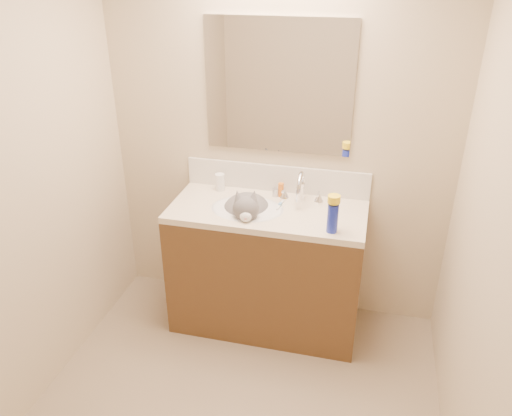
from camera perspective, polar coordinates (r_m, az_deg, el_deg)
The scene contains 16 objects.
room_shell at distance 1.93m, azimuth -4.87°, elevation 3.92°, with size 2.24×2.54×2.52m.
vanity_cabinet at distance 3.27m, azimuth 1.24°, elevation -7.10°, with size 1.20×0.55×0.82m, color #52351C.
counter_slab at distance 3.06m, azimuth 1.32°, elevation -0.38°, with size 1.20×0.55×0.04m, color beige.
basin at distance 3.08m, azimuth -1.00°, elevation -1.21°, with size 0.45×0.36×0.14m, color white.
faucet at distance 3.10m, azimuth 5.14°, elevation 2.12°, with size 0.28×0.20×0.21m.
cat at distance 3.07m, azimuth -1.08°, elevation -0.38°, with size 0.40×0.45×0.33m.
backsplash at distance 3.24m, azimuth 2.36°, elevation 3.41°, with size 1.20×0.02×0.18m, color silver.
mirror at distance 3.06m, azimuth 2.57°, elevation 13.62°, with size 0.90×0.02×0.80m, color white.
pill_bottle at distance 3.28m, azimuth -4.14°, elevation 2.97°, with size 0.06×0.06×0.11m, color white.
pill_label at distance 3.28m, azimuth -4.14°, elevation 2.77°, with size 0.05×0.05×0.04m, color orange.
silver_jar at distance 3.20m, azimuth 2.26°, elevation 1.82°, with size 0.05×0.05×0.05m, color #B7B7BC.
amber_bottle at distance 3.19m, azimuth 2.87°, elevation 2.08°, with size 0.04×0.04×0.09m, color orange.
toothbrush at distance 3.08m, azimuth 2.79°, elevation 0.37°, with size 0.01×0.14×0.01m, color white.
toothbrush_head at distance 3.08m, azimuth 2.79°, elevation 0.43°, with size 0.02×0.03×0.02m, color #619DCF.
spray_can at distance 2.78m, azimuth 8.74°, elevation -1.17°, with size 0.06×0.06×0.17m, color #1928B3.
spray_cap at distance 2.73m, azimuth 8.91°, elevation 1.01°, with size 0.07×0.07×0.04m, color yellow.
Camera 1 is at (0.58, -1.68, 2.23)m, focal length 35.00 mm.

